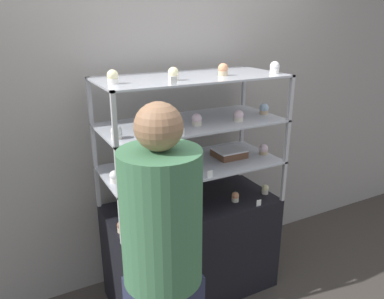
{
  "coord_description": "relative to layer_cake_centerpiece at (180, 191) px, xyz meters",
  "views": [
    {
      "loc": [
        -1.07,
        -2.02,
        1.89
      ],
      "look_at": [
        0.0,
        0.0,
        1.1
      ],
      "focal_mm": 35.0,
      "sensor_mm": 36.0,
      "label": 1
    }
  ],
  "objects": [
    {
      "name": "ground_plane",
      "position": [
        0.05,
        -0.08,
        -0.77
      ],
      "size": [
        20.0,
        20.0,
        0.0
      ],
      "primitive_type": "plane",
      "color": "#38332D"
    },
    {
      "name": "back_wall",
      "position": [
        0.05,
        0.33,
        0.53
      ],
      "size": [
        8.0,
        0.05,
        2.6
      ],
      "color": "gray",
      "rests_on": "ground_plane"
    },
    {
      "name": "display_base",
      "position": [
        0.05,
        -0.08,
        -0.42
      ],
      "size": [
        1.17,
        0.53,
        0.71
      ],
      "color": "black",
      "rests_on": "ground_plane"
    },
    {
      "name": "display_riser_lower",
      "position": [
        0.05,
        -0.08,
        0.2
      ],
      "size": [
        1.17,
        0.53,
        0.29
      ],
      "color": "#B7B7BC",
      "rests_on": "display_base"
    },
    {
      "name": "display_riser_middle",
      "position": [
        0.05,
        -0.08,
        0.49
      ],
      "size": [
        1.17,
        0.53,
        0.29
      ],
      "color": "#B7B7BC",
      "rests_on": "display_riser_lower"
    },
    {
      "name": "display_riser_upper",
      "position": [
        0.05,
        -0.08,
        0.78
      ],
      "size": [
        1.17,
        0.53,
        0.29
      ],
      "color": "#B7B7BC",
      "rests_on": "display_riser_middle"
    },
    {
      "name": "layer_cake_centerpiece",
      "position": [
        0.0,
        0.0,
        0.0
      ],
      "size": [
        0.18,
        0.18,
        0.13
      ],
      "color": "#C66660",
      "rests_on": "display_base"
    },
    {
      "name": "sheet_cake_frosted",
      "position": [
        0.34,
        -0.08,
        0.25
      ],
      "size": [
        0.21,
        0.18,
        0.06
      ],
      "color": "brown",
      "rests_on": "display_riser_lower"
    },
    {
      "name": "cupcake_0",
      "position": [
        -0.49,
        -0.21,
        -0.03
      ],
      "size": [
        0.05,
        0.05,
        0.07
      ],
      "color": "#CCB28C",
      "rests_on": "display_base"
    },
    {
      "name": "cupcake_1",
      "position": [
        -0.21,
        -0.12,
        -0.03
      ],
      "size": [
        0.05,
        0.05,
        0.07
      ],
      "color": "white",
      "rests_on": "display_base"
    },
    {
      "name": "cupcake_2",
      "position": [
        0.32,
        -0.2,
        -0.03
      ],
      "size": [
        0.05,
        0.05,
        0.07
      ],
      "color": "beige",
      "rests_on": "display_base"
    },
    {
      "name": "cupcake_3",
      "position": [
        0.58,
        -0.19,
        -0.03
      ],
      "size": [
        0.05,
        0.05,
        0.07
      ],
      "color": "beige",
      "rests_on": "display_base"
    },
    {
      "name": "price_tag_0",
      "position": [
        0.42,
        -0.33,
        -0.04
      ],
      "size": [
        0.04,
        0.0,
        0.04
      ],
      "color": "white",
      "rests_on": "display_base"
    },
    {
      "name": "cupcake_4",
      "position": [
        -0.48,
        -0.13,
        0.26
      ],
      "size": [
        0.06,
        0.06,
        0.07
      ],
      "color": "white",
      "rests_on": "display_riser_lower"
    },
    {
      "name": "cupcake_5",
      "position": [
        -0.14,
        -0.14,
        0.26
      ],
      "size": [
        0.06,
        0.06,
        0.07
      ],
      "color": "beige",
      "rests_on": "display_riser_lower"
    },
    {
      "name": "cupcake_6",
      "position": [
        0.58,
        -0.15,
        0.26
      ],
      "size": [
        0.06,
        0.06,
        0.07
      ],
      "color": "#CCB28C",
      "rests_on": "display_riser_lower"
    },
    {
      "name": "price_tag_1",
      "position": [
        0.04,
        -0.33,
        0.24
      ],
      "size": [
        0.04,
        0.0,
        0.04
      ],
      "color": "white",
      "rests_on": "display_riser_lower"
    },
    {
      "name": "cupcake_7",
      "position": [
        -0.48,
        -0.2,
        0.54
      ],
      "size": [
        0.06,
        0.06,
        0.07
      ],
      "color": "white",
      "rests_on": "display_riser_middle"
    },
    {
      "name": "cupcake_8",
      "position": [
        -0.2,
        -0.22,
        0.54
      ],
      "size": [
        0.06,
        0.06,
        0.07
      ],
      "color": "beige",
      "rests_on": "display_riser_middle"
    },
    {
      "name": "cupcake_9",
      "position": [
        0.03,
        -0.17,
        0.54
      ],
      "size": [
        0.06,
        0.06,
        0.07
      ],
      "color": "beige",
      "rests_on": "display_riser_middle"
    },
    {
      "name": "cupcake_10",
      "position": [
        0.32,
        -0.2,
        0.54
      ],
      "size": [
        0.06,
        0.06,
        0.07
      ],
      "color": "beige",
      "rests_on": "display_riser_middle"
    },
    {
      "name": "cupcake_11",
      "position": [
        0.58,
        -0.13,
        0.54
      ],
      "size": [
        0.06,
        0.06,
        0.07
      ],
      "color": "#CCB28C",
      "rests_on": "display_riser_middle"
    },
    {
      "name": "price_tag_2",
      "position": [
        -0.15,
        -0.33,
        0.53
      ],
      "size": [
        0.04,
        0.0,
        0.04
      ],
      "color": "white",
      "rests_on": "display_riser_middle"
    },
    {
      "name": "cupcake_12",
      "position": [
        -0.46,
        -0.14,
        0.83
      ],
      "size": [
        0.06,
        0.06,
        0.08
      ],
      "color": "white",
      "rests_on": "display_riser_upper"
    },
    {
      "name": "cupcake_13",
      "position": [
        -0.13,
        -0.19,
        0.83
      ],
      "size": [
        0.06,
        0.06,
        0.08
      ],
      "color": "beige",
      "rests_on": "display_riser_upper"
    },
    {
      "name": "cupcake_14",
      "position": [
        0.22,
        -0.15,
        0.83
      ],
      "size": [
        0.06,
        0.06,
        0.08
      ],
      "color": "#CCB28C",
      "rests_on": "display_riser_upper"
    },
    {
      "name": "cupcake_15",
      "position": [
        0.57,
        -0.22,
        0.83
      ],
      "size": [
        0.06,
        0.06,
        0.08
      ],
      "color": "white",
      "rests_on": "display_riser_upper"
    },
    {
      "name": "price_tag_3",
      "position": [
        -0.19,
        -0.33,
        0.82
      ],
      "size": [
        0.04,
        0.0,
        0.04
      ],
      "color": "white",
      "rests_on": "display_riser_upper"
    },
    {
      "name": "customer_figure",
      "position": [
        -0.45,
        -0.73,
        0.07
      ],
      "size": [
        0.37,
        0.37,
        1.58
      ],
      "color": "#282D47",
      "rests_on": "ground_plane"
    }
  ]
}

